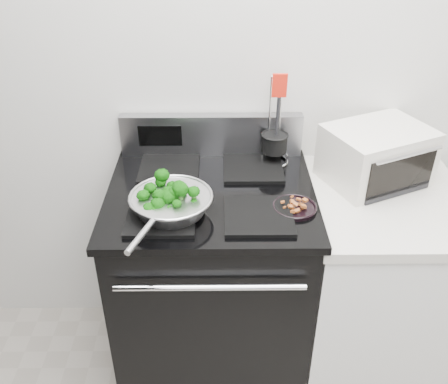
{
  "coord_description": "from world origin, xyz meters",
  "views": [
    {
      "loc": [
        -0.26,
        -0.19,
        1.96
      ],
      "look_at": [
        -0.25,
        1.36,
        0.98
      ],
      "focal_mm": 40.0,
      "sensor_mm": 36.0,
      "label": 1
    }
  ],
  "objects_px": {
    "skillet": "(171,203)",
    "toaster_oven": "(376,155)",
    "gas_range": "(212,282)",
    "utensil_holder": "(274,148)",
    "bacon_plate": "(295,205)"
  },
  "relations": [
    {
      "from": "skillet",
      "to": "toaster_oven",
      "type": "relative_size",
      "value": 0.97
    },
    {
      "from": "skillet",
      "to": "toaster_oven",
      "type": "bearing_deg",
      "value": 39.22
    },
    {
      "from": "skillet",
      "to": "toaster_oven",
      "type": "distance_m",
      "value": 0.84
    },
    {
      "from": "gas_range",
      "to": "utensil_holder",
      "type": "xyz_separation_m",
      "value": [
        0.26,
        0.23,
        0.53
      ]
    },
    {
      "from": "utensil_holder",
      "to": "toaster_oven",
      "type": "xyz_separation_m",
      "value": [
        0.4,
        -0.09,
        0.01
      ]
    },
    {
      "from": "skillet",
      "to": "utensil_holder",
      "type": "xyz_separation_m",
      "value": [
        0.39,
        0.38,
        0.02
      ]
    },
    {
      "from": "gas_range",
      "to": "bacon_plate",
      "type": "distance_m",
      "value": 0.58
    },
    {
      "from": "gas_range",
      "to": "utensil_holder",
      "type": "relative_size",
      "value": 2.93
    },
    {
      "from": "gas_range",
      "to": "bacon_plate",
      "type": "relative_size",
      "value": 7.1
    },
    {
      "from": "skillet",
      "to": "utensil_holder",
      "type": "height_order",
      "value": "utensil_holder"
    },
    {
      "from": "gas_range",
      "to": "skillet",
      "type": "xyz_separation_m",
      "value": [
        -0.14,
        -0.15,
        0.51
      ]
    },
    {
      "from": "bacon_plate",
      "to": "utensil_holder",
      "type": "height_order",
      "value": "utensil_holder"
    },
    {
      "from": "skillet",
      "to": "utensil_holder",
      "type": "relative_size",
      "value": 1.17
    },
    {
      "from": "gas_range",
      "to": "skillet",
      "type": "distance_m",
      "value": 0.55
    },
    {
      "from": "gas_range",
      "to": "toaster_oven",
      "type": "relative_size",
      "value": 2.42
    }
  ]
}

